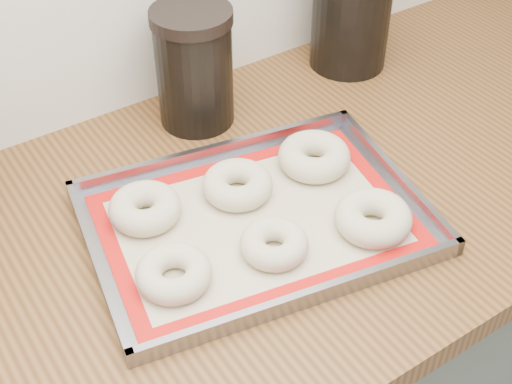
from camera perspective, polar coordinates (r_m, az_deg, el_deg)
cabinet at (r=1.42m, az=2.42°, el=-13.91°), size 3.00×0.65×0.86m
countertop at (r=1.08m, az=3.08°, el=-0.13°), size 3.06×0.68×0.04m
baking_tray at (r=1.00m, az=-0.00°, el=-2.30°), size 0.51×0.41×0.03m
baking_mat at (r=1.00m, az=-0.00°, el=-2.38°), size 0.47×0.36×0.00m
bagel_front_left at (r=0.91m, az=-6.59°, el=-6.48°), size 0.12×0.12×0.03m
bagel_front_mid at (r=0.94m, az=1.46°, el=-4.17°), size 0.11×0.11×0.03m
bagel_front_right at (r=0.99m, az=9.36°, el=-2.05°), size 0.14×0.14×0.04m
bagel_back_left at (r=1.00m, az=-8.88°, el=-1.29°), size 0.12×0.12×0.04m
bagel_back_mid at (r=1.03m, az=-1.49°, el=0.59°), size 0.11×0.11×0.04m
bagel_back_right at (r=1.08m, az=4.67°, el=2.85°), size 0.13×0.13×0.04m
canister_mid at (r=1.15m, az=-4.96°, el=9.93°), size 0.13×0.13×0.20m
canister_right at (r=1.31m, az=7.62°, el=13.93°), size 0.15×0.15×0.20m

